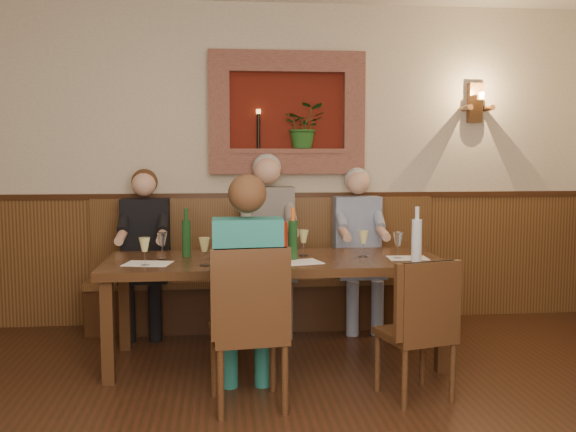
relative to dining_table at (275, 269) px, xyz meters
name	(u,v)px	position (x,y,z in m)	size (l,w,h in m)	color
room_shell	(312,60)	(0.00, -1.85, 1.21)	(6.04, 6.04, 2.82)	#C2B093
wainscoting	(310,365)	(0.00, -1.85, -0.09)	(6.02, 6.02, 1.15)	#4C2915
wall_niche	(292,118)	(0.24, 1.09, 1.13)	(1.36, 0.30, 1.06)	#5A170C
wall_sconce	(476,104)	(1.90, 1.08, 1.27)	(0.25, 0.20, 0.35)	#4C2915
dining_table	(275,269)	(0.00, 0.00, 0.00)	(2.40, 0.90, 0.75)	black
bench	(266,289)	(0.00, 0.94, -0.35)	(3.00, 0.45, 1.11)	#381E0F
chair_near_left	(249,360)	(-0.23, -0.83, -0.39)	(0.48, 0.48, 0.98)	black
chair_near_right	(416,357)	(0.80, -0.80, -0.42)	(0.47, 0.47, 0.87)	black
person_bench_left	(145,266)	(-1.02, 0.84, -0.11)	(0.40, 0.49, 1.37)	black
person_bench_mid	(268,257)	(0.01, 0.84, -0.05)	(0.45, 0.55, 1.50)	#514D4A
person_bench_right	(358,262)	(0.79, 0.84, -0.11)	(0.40, 0.49, 1.38)	navy
person_chair_front	(247,310)	(-0.23, -0.78, -0.10)	(0.40, 0.49, 1.39)	#1B5E5E
spittoon_bucket	(271,241)	(-0.04, -0.08, 0.21)	(0.24, 0.24, 0.27)	#BA210B
wine_bottle_green_a	(293,239)	(0.12, -0.07, 0.22)	(0.08, 0.08, 0.37)	#19471E
wine_bottle_green_b	(186,237)	(-0.63, 0.15, 0.22)	(0.08, 0.08, 0.36)	#19471E
water_bottle	(417,239)	(0.97, -0.23, 0.23)	(0.08, 0.08, 0.38)	silver
tasting_sheet_a	(148,263)	(-0.88, -0.13, 0.08)	(0.31, 0.22, 0.00)	white
tasting_sheet_b	(298,262)	(0.14, -0.19, 0.08)	(0.32, 0.23, 0.00)	white
tasting_sheet_c	(408,258)	(0.95, -0.09, 0.08)	(0.28, 0.20, 0.00)	white
tasting_sheet_d	(238,266)	(-0.27, -0.28, 0.08)	(0.25, 0.18, 0.00)	white
wine_glass_0	(256,252)	(-0.15, -0.31, 0.17)	(0.08, 0.08, 0.19)	#D2D27E
wine_glass_1	(272,248)	(-0.03, -0.12, 0.17)	(0.08, 0.08, 0.19)	#D2D27E
wine_glass_2	(304,243)	(0.22, 0.10, 0.17)	(0.08, 0.08, 0.19)	#D2D27E
wine_glass_3	(145,252)	(-0.89, -0.21, 0.17)	(0.08, 0.08, 0.19)	#D2D27E
wine_glass_4	(363,244)	(0.65, 0.01, 0.17)	(0.08, 0.08, 0.19)	#D2D27E
wine_glass_5	(398,245)	(0.88, -0.10, 0.17)	(0.08, 0.08, 0.19)	white
wine_glass_6	(234,244)	(-0.29, 0.08, 0.17)	(0.08, 0.08, 0.19)	white
wine_glass_7	(162,246)	(-0.80, 0.05, 0.17)	(0.08, 0.08, 0.19)	white
wine_glass_8	(204,252)	(-0.49, -0.25, 0.17)	(0.08, 0.08, 0.19)	#D2D27E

